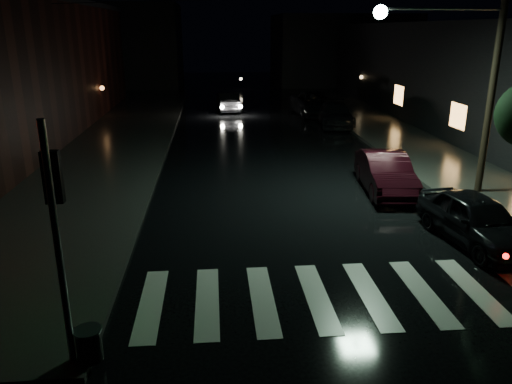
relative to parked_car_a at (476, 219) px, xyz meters
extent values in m
plane|color=black|center=(-7.27, -3.00, -0.69)|extent=(120.00, 120.00, 0.00)
cube|color=#282826|center=(-12.27, 11.00, -0.61)|extent=(6.00, 44.00, 0.15)
cube|color=#282826|center=(2.73, 11.00, -0.61)|extent=(4.00, 44.00, 0.15)
cube|color=black|center=(-17.27, 42.00, 3.31)|extent=(14.00, 10.00, 8.00)
cube|color=black|center=(6.73, 42.00, 2.81)|extent=(14.00, 10.00, 7.00)
cube|color=beige|center=(-4.27, -2.50, -0.68)|extent=(9.00, 3.00, 0.01)
cylinder|color=slate|center=(-9.57, -4.50, 1.56)|extent=(0.12, 0.12, 4.20)
cylinder|color=black|center=(-9.27, -4.50, -0.26)|extent=(0.44, 0.44, 0.55)
cylinder|color=slate|center=(-9.27, -4.50, 0.03)|extent=(0.48, 0.48, 0.04)
cube|color=black|center=(-9.57, -4.32, 2.71)|extent=(0.28, 0.16, 0.85)
sphere|color=#0CFF33|center=(-9.57, -4.23, 2.46)|extent=(0.20, 0.20, 0.20)
cylinder|color=black|center=(2.23, 4.00, 3.46)|extent=(0.24, 0.24, 8.00)
cylinder|color=slate|center=(0.23, 4.00, 5.51)|extent=(4.00, 0.08, 0.08)
sphere|color=#BFFFD8|center=(-1.77, 4.00, 5.41)|extent=(0.44, 0.44, 0.44)
imported|color=black|center=(0.00, 0.00, 0.00)|extent=(2.12, 4.21, 1.37)
imported|color=black|center=(-0.93, 4.66, 0.02)|extent=(1.89, 4.39, 1.41)
imported|color=black|center=(0.33, 17.50, 0.00)|extent=(2.42, 4.90, 1.37)
imported|color=black|center=(-0.14, 21.34, 0.10)|extent=(3.04, 5.83, 1.57)
imported|color=black|center=(-5.96, 23.63, -0.02)|extent=(1.66, 4.12, 1.33)
camera|label=1|loc=(-7.04, -12.05, 4.92)|focal=35.00mm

